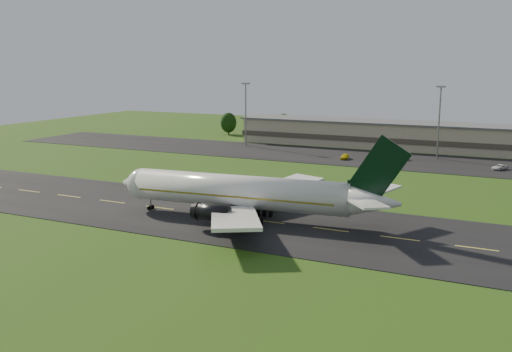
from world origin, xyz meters
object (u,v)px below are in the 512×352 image
at_px(service_vehicle_a, 345,156).
at_px(service_vehicle_c, 500,167).
at_px(terminal, 450,138).
at_px(airliner, 244,193).
at_px(service_vehicle_b, 400,157).
at_px(light_mast_west, 246,107).
at_px(light_mast_centre, 439,113).

bearing_deg(service_vehicle_a, service_vehicle_c, -4.74).
bearing_deg(terminal, airliner, -102.84).
bearing_deg(service_vehicle_b, light_mast_west, 73.61).
xyz_separation_m(light_mast_west, light_mast_centre, (60.00, 0.00, 0.00)).
relative_size(airliner, light_mast_west, 2.52).
bearing_deg(service_vehicle_c, terminal, 146.42).
bearing_deg(service_vehicle_b, service_vehicle_a, 101.42).
relative_size(light_mast_west, light_mast_centre, 1.00).
xyz_separation_m(terminal, light_mast_centre, (-1.40, -16.18, 8.75)).
distance_m(terminal, light_mast_centre, 18.45).
xyz_separation_m(light_mast_west, service_vehicle_a, (36.91, -12.09, -11.88)).
distance_m(airliner, terminal, 98.57).
relative_size(terminal, light_mast_west, 7.13).
relative_size(terminal, service_vehicle_c, 31.05).
bearing_deg(service_vehicle_c, service_vehicle_b, -162.38).
distance_m(airliner, light_mast_centre, 82.90).
xyz_separation_m(terminal, light_mast_west, (-61.40, -16.18, 8.75)).
bearing_deg(light_mast_west, light_mast_centre, 0.00).
bearing_deg(service_vehicle_a, terminal, 42.90).
relative_size(airliner, terminal, 0.35).
bearing_deg(service_vehicle_b, service_vehicle_c, -108.09).
distance_m(light_mast_centre, service_vehicle_a, 28.65).
bearing_deg(terminal, light_mast_centre, -94.95).
distance_m(service_vehicle_a, service_vehicle_c, 39.90).
height_order(airliner, service_vehicle_c, airliner).
bearing_deg(light_mast_west, service_vehicle_c, -8.21).
height_order(light_mast_centre, service_vehicle_a, light_mast_centre).
height_order(terminal, light_mast_centre, light_mast_centre).
height_order(airliner, light_mast_west, light_mast_west).
relative_size(terminal, service_vehicle_a, 32.69).
relative_size(light_mast_west, service_vehicle_b, 4.43).
distance_m(terminal, service_vehicle_b, 25.41).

